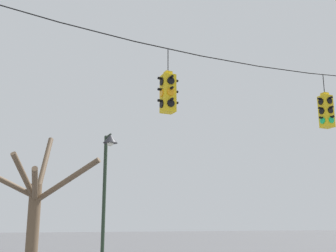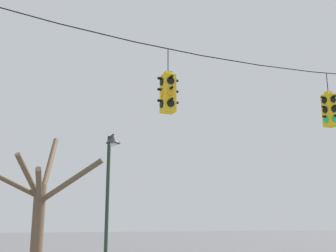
# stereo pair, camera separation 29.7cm
# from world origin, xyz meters

# --- Properties ---
(span_wire) EXTENTS (13.73, 0.03, 0.46)m
(span_wire) POSITION_xyz_m (0.00, 0.06, 6.71)
(span_wire) COLOR black
(traffic_light_near_right_pole) EXTENTS (0.58, 0.58, 1.78)m
(traffic_light_near_right_pole) POSITION_xyz_m (-1.98, 0.06, 5.34)
(traffic_light_near_right_pole) COLOR yellow
(traffic_light_over_intersection) EXTENTS (0.58, 0.58, 1.75)m
(traffic_light_over_intersection) POSITION_xyz_m (3.50, 0.06, 5.45)
(traffic_light_over_intersection) COLOR yellow
(street_lamp) EXTENTS (0.49, 0.84, 4.93)m
(street_lamp) POSITION_xyz_m (-2.47, 3.91, 3.68)
(street_lamp) COLOR #233323
(street_lamp) RESTS_ON ground_plane
(bare_tree) EXTENTS (4.94, 3.44, 5.36)m
(bare_tree) POSITION_xyz_m (-4.56, 5.91, 2.53)
(bare_tree) COLOR brown
(bare_tree) RESTS_ON ground_plane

